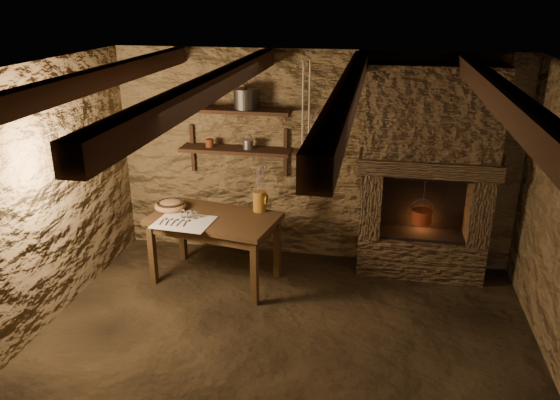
% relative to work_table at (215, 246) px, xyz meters
% --- Properties ---
extents(floor, '(4.50, 4.50, 0.00)m').
position_rel_work_table_xyz_m(floor, '(0.93, -1.19, -0.40)').
color(floor, black).
rests_on(floor, ground).
extents(back_wall, '(4.50, 0.04, 2.40)m').
position_rel_work_table_xyz_m(back_wall, '(0.93, 0.81, 0.80)').
color(back_wall, brown).
rests_on(back_wall, floor).
extents(left_wall, '(0.04, 4.00, 2.40)m').
position_rel_work_table_xyz_m(left_wall, '(-1.32, -1.19, 0.80)').
color(left_wall, brown).
rests_on(left_wall, floor).
extents(ceiling, '(4.50, 4.00, 0.04)m').
position_rel_work_table_xyz_m(ceiling, '(0.93, -1.19, 2.00)').
color(ceiling, black).
rests_on(ceiling, back_wall).
extents(beam_far_left, '(0.14, 3.95, 0.16)m').
position_rel_work_table_xyz_m(beam_far_left, '(-0.57, -1.19, 1.91)').
color(beam_far_left, black).
rests_on(beam_far_left, ceiling).
extents(beam_mid_left, '(0.14, 3.95, 0.16)m').
position_rel_work_table_xyz_m(beam_mid_left, '(0.43, -1.19, 1.91)').
color(beam_mid_left, black).
rests_on(beam_mid_left, ceiling).
extents(beam_mid_right, '(0.14, 3.95, 0.16)m').
position_rel_work_table_xyz_m(beam_mid_right, '(1.43, -1.19, 1.91)').
color(beam_mid_right, black).
rests_on(beam_mid_right, ceiling).
extents(beam_far_right, '(0.14, 3.95, 0.16)m').
position_rel_work_table_xyz_m(beam_far_right, '(2.43, -1.19, 1.91)').
color(beam_far_right, black).
rests_on(beam_far_right, ceiling).
extents(shelf_lower, '(1.25, 0.30, 0.04)m').
position_rel_work_table_xyz_m(shelf_lower, '(0.08, 0.65, 0.90)').
color(shelf_lower, black).
rests_on(shelf_lower, back_wall).
extents(shelf_upper, '(1.25, 0.30, 0.04)m').
position_rel_work_table_xyz_m(shelf_upper, '(0.08, 0.65, 1.35)').
color(shelf_upper, black).
rests_on(shelf_upper, back_wall).
extents(hearth, '(1.43, 0.51, 2.30)m').
position_rel_work_table_xyz_m(hearth, '(2.18, 0.58, 0.82)').
color(hearth, '#3B2C1D').
rests_on(hearth, floor).
extents(work_table, '(1.43, 0.98, 0.75)m').
position_rel_work_table_xyz_m(work_table, '(0.00, 0.00, 0.00)').
color(work_table, '#322111').
rests_on(work_table, floor).
extents(linen_cloth, '(0.61, 0.50, 0.01)m').
position_rel_work_table_xyz_m(linen_cloth, '(-0.25, -0.22, 0.35)').
color(linen_cloth, white).
rests_on(linen_cloth, work_table).
extents(pewter_cutlery_row, '(0.49, 0.22, 0.01)m').
position_rel_work_table_xyz_m(pewter_cutlery_row, '(-0.25, -0.24, 0.36)').
color(pewter_cutlery_row, gray).
rests_on(pewter_cutlery_row, linen_cloth).
extents(drinking_glasses, '(0.18, 0.06, 0.07)m').
position_rel_work_table_xyz_m(drinking_glasses, '(-0.24, -0.11, 0.39)').
color(drinking_glasses, silver).
rests_on(drinking_glasses, linen_cloth).
extents(stoneware_jug, '(0.16, 0.15, 0.51)m').
position_rel_work_table_xyz_m(stoneware_jug, '(0.44, 0.24, 0.57)').
color(stoneware_jug, '#96611D').
rests_on(stoneware_jug, work_table).
extents(wooden_bowl, '(0.41, 0.41, 0.12)m').
position_rel_work_table_xyz_m(wooden_bowl, '(-0.52, 0.10, 0.39)').
color(wooden_bowl, '#A96E49').
rests_on(wooden_bowl, work_table).
extents(iron_stockpot, '(0.32, 0.32, 0.20)m').
position_rel_work_table_xyz_m(iron_stockpot, '(0.21, 0.65, 1.46)').
color(iron_stockpot, '#312E2B').
rests_on(iron_stockpot, shelf_upper).
extents(tin_pan, '(0.27, 0.19, 0.24)m').
position_rel_work_table_xyz_m(tin_pan, '(-0.29, 0.75, 1.49)').
color(tin_pan, gray).
rests_on(tin_pan, shelf_upper).
extents(small_kettle, '(0.18, 0.15, 0.16)m').
position_rel_work_table_xyz_m(small_kettle, '(0.22, 0.65, 0.97)').
color(small_kettle, gray).
rests_on(small_kettle, shelf_lower).
extents(rusty_tin, '(0.10, 0.10, 0.09)m').
position_rel_work_table_xyz_m(rusty_tin, '(-0.22, 0.65, 0.96)').
color(rusty_tin, '#602613').
rests_on(rusty_tin, shelf_lower).
extents(red_pot, '(0.25, 0.25, 0.54)m').
position_rel_work_table_xyz_m(red_pot, '(2.16, 0.53, 0.30)').
color(red_pot, maroon).
rests_on(red_pot, hearth).
extents(hanging_ropes, '(0.08, 0.08, 1.20)m').
position_rel_work_table_xyz_m(hanging_ropes, '(0.98, -0.14, 1.40)').
color(hanging_ropes, '#C8B88D').
rests_on(hanging_ropes, ceiling).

